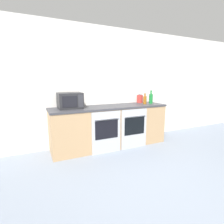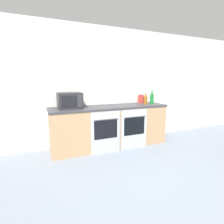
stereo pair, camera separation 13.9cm
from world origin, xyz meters
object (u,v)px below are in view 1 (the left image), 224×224
bottle_amber (145,100)px  kettle (140,99)px  bottle_green (151,98)px  oven_left (106,132)px  oven_right (134,128)px  microwave (70,101)px

bottle_amber → kettle: bearing=81.3°
bottle_green → oven_left: bearing=-166.2°
oven_right → bottle_amber: bearing=32.1°
oven_right → bottle_amber: size_ratio=3.38×
oven_left → bottle_amber: bearing=14.6°
microwave → kettle: bearing=5.4°
bottle_amber → microwave: bearing=176.7°
bottle_amber → bottle_green: bottle_green is taller
microwave → bottle_amber: bearing=-3.3°
oven_left → oven_right: 0.64m
oven_right → bottle_green: size_ratio=2.72×
oven_left → bottle_amber: bottle_amber is taller
oven_right → kettle: kettle is taller
microwave → bottle_green: bearing=-1.9°
microwave → kettle: 1.76m
oven_right → kettle: 0.93m
oven_right → bottle_green: (0.65, 0.32, 0.59)m
kettle → oven_right: bearing=-132.1°
microwave → bottle_green: bottle_green is taller
bottle_amber → kettle: bottle_amber is taller
bottle_amber → kettle: size_ratio=1.25×
microwave → bottle_amber: microwave is taller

